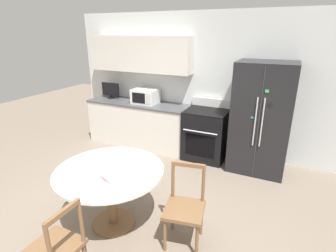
% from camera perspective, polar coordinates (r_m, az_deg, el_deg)
% --- Properties ---
extents(ground_plane, '(14.00, 14.00, 0.00)m').
position_cam_1_polar(ground_plane, '(3.45, -9.57, -21.07)').
color(ground_plane, gray).
extents(back_wall, '(5.20, 0.44, 2.60)m').
position_cam_1_polar(back_wall, '(5.11, 3.34, 10.81)').
color(back_wall, silver).
rests_on(back_wall, ground_plane).
extents(kitchen_counter, '(2.13, 0.64, 0.90)m').
position_cam_1_polar(kitchen_counter, '(5.46, -6.30, 0.58)').
color(kitchen_counter, silver).
rests_on(kitchen_counter, ground_plane).
extents(refrigerator, '(0.90, 0.73, 1.82)m').
position_cam_1_polar(refrigerator, '(4.54, 19.62, 1.57)').
color(refrigerator, black).
rests_on(refrigerator, ground_plane).
extents(oven_range, '(0.74, 0.68, 1.08)m').
position_cam_1_polar(oven_range, '(4.87, 8.21, -1.71)').
color(oven_range, black).
rests_on(oven_range, ground_plane).
extents(microwave, '(0.49, 0.38, 0.28)m').
position_cam_1_polar(microwave, '(5.22, -4.96, 6.48)').
color(microwave, white).
rests_on(microwave, kitchen_counter).
extents(countertop_tv, '(0.40, 0.16, 0.33)m').
position_cam_1_polar(countertop_tv, '(5.74, -12.40, 7.69)').
color(countertop_tv, black).
rests_on(countertop_tv, kitchen_counter).
extents(dining_table, '(1.26, 1.26, 0.75)m').
position_cam_1_polar(dining_table, '(3.19, -12.45, -11.41)').
color(dining_table, white).
rests_on(dining_table, ground_plane).
extents(dining_chair_near, '(0.42, 0.42, 0.90)m').
position_cam_1_polar(dining_chair_near, '(2.74, -23.15, -23.36)').
color(dining_chair_near, brown).
rests_on(dining_chair_near, ground_plane).
extents(dining_chair_right, '(0.49, 0.49, 0.90)m').
position_cam_1_polar(dining_chair_right, '(3.00, 3.67, -17.36)').
color(dining_chair_right, brown).
rests_on(dining_chair_right, ground_plane).
extents(candle_glass, '(0.09, 0.09, 0.08)m').
position_cam_1_polar(candle_glass, '(2.88, -8.12, -10.75)').
color(candle_glass, silver).
rests_on(candle_glass, dining_table).
extents(folded_napkin, '(0.19, 0.11, 0.05)m').
position_cam_1_polar(folded_napkin, '(2.91, -13.24, -10.97)').
color(folded_napkin, pink).
rests_on(folded_napkin, dining_table).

